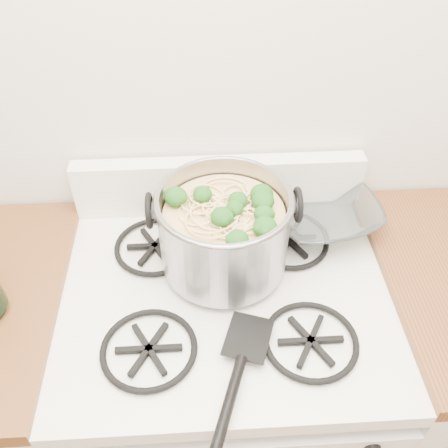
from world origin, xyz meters
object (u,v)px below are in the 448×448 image
gas_range (226,393)px  spatula (248,335)px  stock_pot (224,231)px  glass_bowl (320,217)px

gas_range → spatula: (0.04, -0.14, 0.50)m
gas_range → stock_pot: stock_pot is taller
spatula → glass_bowl: size_ratio=2.73×
stock_pot → glass_bowl: bearing=25.5°
gas_range → spatula: 0.52m
gas_range → glass_bowl: glass_bowl is taller
glass_bowl → gas_range: bearing=-141.0°
stock_pot → glass_bowl: (0.26, 0.12, -0.08)m
glass_bowl → spatula: bearing=-122.2°
stock_pot → glass_bowl: stock_pot is taller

